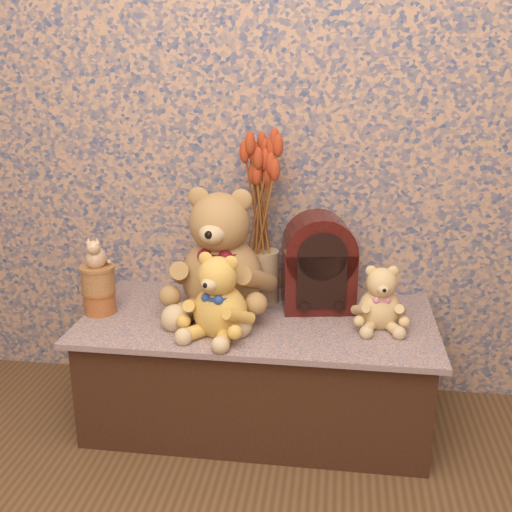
{
  "coord_description": "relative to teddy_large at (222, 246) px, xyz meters",
  "views": [
    {
      "loc": [
        0.26,
        -0.74,
        1.25
      ],
      "look_at": [
        0.0,
        1.16,
        0.64
      ],
      "focal_mm": 42.82,
      "sensor_mm": 36.0,
      "label": 1
    }
  ],
  "objects": [
    {
      "name": "display_shelf",
      "position": [
        0.13,
        -0.05,
        -0.44
      ],
      "size": [
        1.22,
        0.6,
        0.4
      ],
      "primitive_type": "cube",
      "color": "#35496E",
      "rests_on": "ground"
    },
    {
      "name": "biscuit_tin_lower",
      "position": [
        -0.43,
        -0.09,
        -0.2
      ],
      "size": [
        0.14,
        0.14,
        0.08
      ],
      "primitive_type": "cylinder",
      "rotation": [
        0.0,
        0.0,
        -0.38
      ],
      "color": "gold",
      "rests_on": "display_shelf"
    },
    {
      "name": "teddy_small",
      "position": [
        0.55,
        -0.07,
        -0.12
      ],
      "size": [
        0.2,
        0.23,
        0.23
      ],
      "primitive_type": null,
      "rotation": [
        0.0,
        0.0,
        0.09
      ],
      "color": "#DAB267",
      "rests_on": "display_shelf"
    },
    {
      "name": "biscuit_tin_upper",
      "position": [
        -0.43,
        -0.09,
        -0.11
      ],
      "size": [
        0.15,
        0.15,
        0.09
      ],
      "primitive_type": "cylinder",
      "rotation": [
        0.0,
        0.0,
        -0.35
      ],
      "color": "tan",
      "rests_on": "biscuit_tin_lower"
    },
    {
      "name": "teddy_large",
      "position": [
        0.0,
        0.0,
        0.0
      ],
      "size": [
        0.42,
        0.49,
        0.48
      ],
      "primitive_type": null,
      "rotation": [
        0.0,
        0.0,
        -0.09
      ],
      "color": "#A97941",
      "rests_on": "display_shelf"
    },
    {
      "name": "cathedral_radio",
      "position": [
        0.34,
        0.07,
        -0.07
      ],
      "size": [
        0.28,
        0.22,
        0.35
      ],
      "primitive_type": null,
      "rotation": [
        0.0,
        0.0,
        0.17
      ],
      "color": "#3C0E0B",
      "rests_on": "display_shelf"
    },
    {
      "name": "teddy_medium",
      "position": [
        0.03,
        -0.2,
        -0.09
      ],
      "size": [
        0.31,
        0.34,
        0.3
      ],
      "primitive_type": null,
      "rotation": [
        0.0,
        0.0,
        -0.32
      ],
      "color": "gold",
      "rests_on": "display_shelf"
    },
    {
      "name": "cat_figurine",
      "position": [
        -0.43,
        -0.09,
        -0.01
      ],
      "size": [
        0.1,
        0.11,
        0.11
      ],
      "primitive_type": null,
      "rotation": [
        0.0,
        0.0,
        0.17
      ],
      "color": "silver",
      "rests_on": "biscuit_tin_upper"
    },
    {
      "name": "ceramic_vase",
      "position": [
        0.13,
        0.1,
        -0.14
      ],
      "size": [
        0.14,
        0.14,
        0.19
      ],
      "primitive_type": "cylinder",
      "rotation": [
        0.0,
        0.0,
        0.28
      ],
      "color": "tan",
      "rests_on": "display_shelf"
    },
    {
      "name": "dried_stalks",
      "position": [
        0.13,
        0.1,
        0.16
      ],
      "size": [
        0.28,
        0.28,
        0.41
      ],
      "primitive_type": null,
      "rotation": [
        0.0,
        0.0,
        -0.39
      ],
      "color": "#B73D1D",
      "rests_on": "ceramic_vase"
    }
  ]
}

